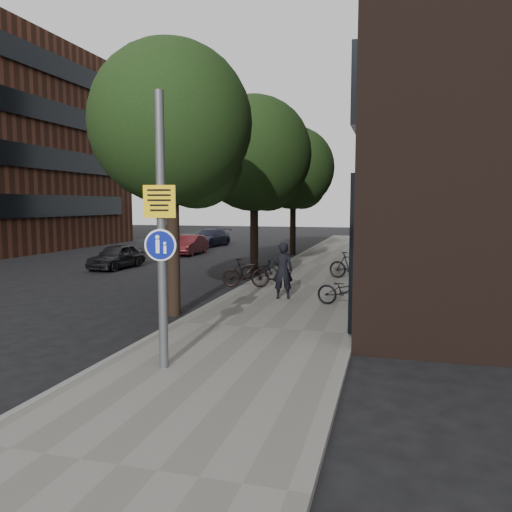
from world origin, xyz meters
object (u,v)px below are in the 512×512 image
(pedestrian, at_px, (283,271))
(parked_car_near, at_px, (117,256))
(signpost, at_px, (161,231))
(parked_bike_facade_near, at_px, (346,290))

(pedestrian, height_order, parked_car_near, pedestrian)
(parked_car_near, bearing_deg, pedestrian, -29.39)
(signpost, relative_size, pedestrian, 2.77)
(parked_bike_facade_near, bearing_deg, parked_car_near, 71.06)
(pedestrian, xyz_separation_m, parked_bike_facade_near, (2.05, -0.64, -0.44))
(parked_bike_facade_near, distance_m, parked_car_near, 13.41)
(signpost, bearing_deg, parked_car_near, 112.82)
(pedestrian, distance_m, parked_car_near, 11.33)
(parked_bike_facade_near, bearing_deg, pedestrian, 84.01)
(signpost, distance_m, parked_bike_facade_near, 7.36)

